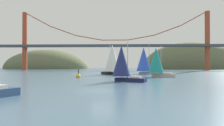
{
  "coord_description": "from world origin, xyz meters",
  "views": [
    {
      "loc": [
        1.9,
        -24.02,
        3.1
      ],
      "look_at": [
        0.0,
        39.16,
        3.66
      ],
      "focal_mm": 32.5,
      "sensor_mm": 36.0,
      "label": 1
    }
  ],
  "objects": [
    {
      "name": "channel_buoy",
      "position": [
        -7.76,
        24.91,
        0.37
      ],
      "size": [
        1.1,
        1.1,
        2.64
      ],
      "color": "gold",
      "rests_on": "ground_plane"
    },
    {
      "name": "sailboat_blue_spinnaker",
      "position": [
        10.65,
        43.78,
        4.62
      ],
      "size": [
        9.1,
        4.82,
        10.22
      ],
      "color": "#B7B2A8",
      "rests_on": "ground_plane"
    },
    {
      "name": "ground_plane",
      "position": [
        0.0,
        0.0,
        0.0
      ],
      "size": [
        360.0,
        360.0,
        0.0
      ],
      "primitive_type": "plane",
      "color": "#426075"
    },
    {
      "name": "sailboat_white_mainsail",
      "position": [
        0.01,
        39.71,
        4.95
      ],
      "size": [
        7.27,
        9.13,
        9.77
      ],
      "color": "black",
      "rests_on": "ground_plane"
    },
    {
      "name": "sailboat_teal_sail",
      "position": [
        11.65,
        27.58,
        4.03
      ],
      "size": [
        7.21,
        4.91,
        7.92
      ],
      "color": "#B7B2A8",
      "rests_on": "ground_plane"
    },
    {
      "name": "headland_left",
      "position": [
        -55.0,
        135.0,
        0.0
      ],
      "size": [
        66.71,
        44.0,
        30.13
      ],
      "primitive_type": "ellipsoid",
      "color": "#5B6647",
      "rests_on": "ground_plane"
    },
    {
      "name": "headland_right",
      "position": [
        60.0,
        135.0,
        0.0
      ],
      "size": [
        77.9,
        44.0,
        41.87
      ],
      "primitive_type": "ellipsoid",
      "color": "#5B6647",
      "rests_on": "ground_plane"
    },
    {
      "name": "suspension_bridge",
      "position": [
        -0.0,
        95.0,
        15.46
      ],
      "size": [
        143.58,
        6.0,
        34.55
      ],
      "color": "#A34228",
      "rests_on": "ground_plane"
    },
    {
      "name": "sailboat_navy_sail",
      "position": [
        2.7,
        13.95,
        3.54
      ],
      "size": [
        6.87,
        4.94,
        7.26
      ],
      "color": "#191E4C",
      "rests_on": "ground_plane"
    }
  ]
}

